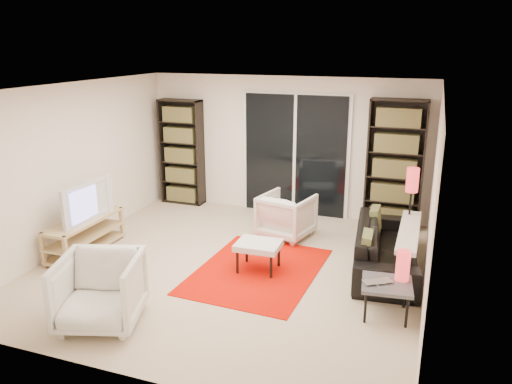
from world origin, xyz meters
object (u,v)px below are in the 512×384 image
(armchair_back, at_px, (286,215))
(ottoman, at_px, (258,246))
(sofa, at_px, (387,247))
(bookshelf_right, at_px, (395,165))
(armchair_front, at_px, (100,291))
(side_table, at_px, (387,286))
(tv_stand, at_px, (85,235))
(bookshelf_left, at_px, (182,152))
(floor_lamp, at_px, (412,190))

(armchair_back, xyz_separation_m, ottoman, (-0.00, -1.31, 0.00))
(sofa, bearing_deg, bookshelf_right, -2.64)
(armchair_front, distance_m, side_table, 3.13)
(armchair_front, height_order, ottoman, armchair_front)
(bookshelf_right, bearing_deg, tv_stand, -147.69)
(armchair_back, xyz_separation_m, armchair_front, (-1.16, -3.13, 0.04))
(ottoman, bearing_deg, sofa, 22.49)
(bookshelf_left, relative_size, tv_stand, 1.44)
(bookshelf_right, relative_size, sofa, 1.03)
(bookshelf_left, xyz_separation_m, bookshelf_right, (3.85, -0.00, 0.07))
(tv_stand, relative_size, armchair_front, 1.58)
(side_table, bearing_deg, bookshelf_left, 144.15)
(armchair_back, relative_size, floor_lamp, 0.60)
(bookshelf_right, relative_size, armchair_back, 2.76)
(ottoman, bearing_deg, side_table, -19.38)
(bookshelf_right, relative_size, ottoman, 3.55)
(armchair_back, height_order, armchair_front, armchair_front)
(bookshelf_left, height_order, side_table, bookshelf_left)
(bookshelf_right, distance_m, armchair_back, 1.95)
(tv_stand, xyz_separation_m, armchair_front, (1.42, -1.57, 0.13))
(bookshelf_right, bearing_deg, sofa, -86.99)
(tv_stand, xyz_separation_m, ottoman, (2.58, 0.26, 0.08))
(tv_stand, bearing_deg, bookshelf_right, 32.31)
(side_table, bearing_deg, armchair_front, -157.05)
(ottoman, bearing_deg, armchair_front, -122.43)
(armchair_back, distance_m, armchair_front, 3.34)
(bookshelf_right, relative_size, floor_lamp, 1.65)
(bookshelf_left, bearing_deg, bookshelf_right, -0.00)
(bookshelf_left, height_order, ottoman, bookshelf_left)
(bookshelf_left, distance_m, floor_lamp, 4.30)
(armchair_back, distance_m, floor_lamp, 1.93)
(armchair_front, xyz_separation_m, side_table, (2.88, 1.22, -0.03))
(tv_stand, relative_size, armchair_back, 1.79)
(armchair_front, distance_m, floor_lamp, 4.34)
(bookshelf_left, distance_m, ottoman, 3.36)
(sofa, relative_size, ottoman, 3.45)
(side_table, bearing_deg, bookshelf_right, 94.10)
(side_table, bearing_deg, armchair_back, 131.92)
(floor_lamp, bearing_deg, sofa, -110.90)
(armchair_front, bearing_deg, sofa, 24.52)
(armchair_front, bearing_deg, armchair_back, 52.10)
(sofa, distance_m, floor_lamp, 0.93)
(armchair_front, relative_size, ottoman, 1.45)
(sofa, height_order, armchair_back, armchair_back)
(floor_lamp, bearing_deg, bookshelf_right, 106.97)
(tv_stand, distance_m, armchair_back, 3.02)
(side_table, xyz_separation_m, floor_lamp, (0.11, 1.88, 0.60))
(side_table, relative_size, floor_lamp, 0.47)
(armchair_back, distance_m, ottoman, 1.31)
(bookshelf_left, height_order, floor_lamp, bookshelf_left)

